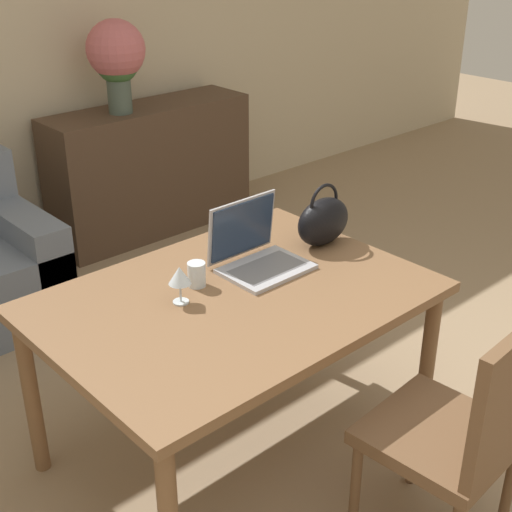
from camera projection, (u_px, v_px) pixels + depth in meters
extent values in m
cube|color=brown|center=(234.00, 299.00, 2.59)|extent=(1.38, 1.00, 0.04)
cylinder|color=brown|center=(427.00, 366.00, 2.84)|extent=(0.06, 0.06, 0.68)
cylinder|color=brown|center=(31.00, 396.00, 2.67)|extent=(0.06, 0.06, 0.68)
cylinder|color=brown|center=(276.00, 288.00, 3.43)|extent=(0.06, 0.06, 0.68)
cube|color=brown|center=(440.00, 435.00, 2.32)|extent=(0.47, 0.47, 0.05)
cube|color=brown|center=(510.00, 398.00, 2.08)|extent=(0.42, 0.07, 0.46)
cylinder|color=brown|center=(355.00, 491.00, 2.41)|extent=(0.04, 0.04, 0.42)
cylinder|color=brown|center=(415.00, 438.00, 2.65)|extent=(0.04, 0.04, 0.42)
cylinder|color=brown|center=(508.00, 489.00, 2.42)|extent=(0.04, 0.04, 0.42)
cube|color=slate|center=(25.00, 257.00, 3.87)|extent=(0.20, 0.79, 0.56)
cube|color=#4C3828|center=(151.00, 169.00, 4.74)|extent=(1.39, 0.40, 0.85)
cube|color=#ADADB2|center=(266.00, 269.00, 2.75)|extent=(0.33, 0.24, 0.02)
cube|color=slate|center=(267.00, 267.00, 2.74)|extent=(0.28, 0.16, 0.00)
cube|color=#ADADB2|center=(241.00, 227.00, 2.79)|extent=(0.33, 0.03, 0.24)
cube|color=#23334C|center=(243.00, 228.00, 2.78)|extent=(0.30, 0.03, 0.22)
cylinder|color=silver|center=(197.00, 274.00, 2.63)|extent=(0.07, 0.07, 0.09)
cylinder|color=silver|center=(181.00, 302.00, 2.53)|extent=(0.06, 0.06, 0.01)
cylinder|color=silver|center=(180.00, 292.00, 2.51)|extent=(0.01, 0.01, 0.07)
cone|color=silver|center=(180.00, 275.00, 2.48)|extent=(0.08, 0.08, 0.06)
ellipsoid|color=black|center=(323.00, 221.00, 2.93)|extent=(0.26, 0.14, 0.20)
torus|color=black|center=(324.00, 202.00, 2.90)|extent=(0.16, 0.01, 0.16)
cylinder|color=#47564C|center=(119.00, 93.00, 4.34)|extent=(0.15, 0.15, 0.25)
sphere|color=#3D6B38|center=(117.00, 61.00, 4.26)|extent=(0.26, 0.26, 0.26)
sphere|color=#C6666B|center=(116.00, 49.00, 4.23)|extent=(0.35, 0.35, 0.35)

